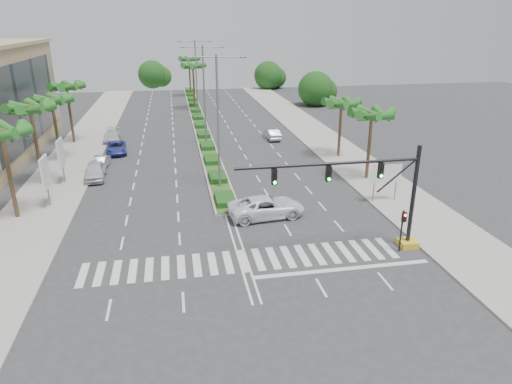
{
  "coord_description": "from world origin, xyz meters",
  "views": [
    {
      "loc": [
        -3.92,
        -25.92,
        14.66
      ],
      "look_at": [
        1.68,
        4.55,
        3.0
      ],
      "focal_mm": 32.0,
      "sensor_mm": 36.0,
      "label": 1
    }
  ],
  "objects_px": {
    "car_parked_b": "(100,163)",
    "car_parked_c": "(116,148)",
    "car_parked_d": "(112,136)",
    "car_crossing": "(266,207)",
    "car_right": "(272,134)",
    "car_parked_a": "(95,171)"
  },
  "relations": [
    {
      "from": "car_parked_c",
      "to": "car_parked_a",
      "type": "bearing_deg",
      "value": -102.93
    },
    {
      "from": "car_parked_b",
      "to": "car_parked_d",
      "type": "xyz_separation_m",
      "value": [
        0.0,
        11.8,
        0.07
      ]
    },
    {
      "from": "car_parked_b",
      "to": "car_parked_c",
      "type": "relative_size",
      "value": 0.82
    },
    {
      "from": "car_parked_d",
      "to": "car_crossing",
      "type": "xyz_separation_m",
      "value": [
        14.72,
        -27.19,
        0.12
      ]
    },
    {
      "from": "car_parked_b",
      "to": "car_parked_c",
      "type": "height_order",
      "value": "car_parked_c"
    },
    {
      "from": "car_parked_d",
      "to": "car_right",
      "type": "bearing_deg",
      "value": -8.68
    },
    {
      "from": "car_parked_b",
      "to": "car_crossing",
      "type": "height_order",
      "value": "car_crossing"
    },
    {
      "from": "car_parked_a",
      "to": "car_crossing",
      "type": "xyz_separation_m",
      "value": [
        14.72,
        -12.15,
        0.04
      ]
    },
    {
      "from": "car_parked_d",
      "to": "car_crossing",
      "type": "relative_size",
      "value": 0.82
    },
    {
      "from": "car_parked_a",
      "to": "car_parked_c",
      "type": "distance_m",
      "value": 9.36
    },
    {
      "from": "car_parked_b",
      "to": "car_parked_c",
      "type": "distance_m",
      "value": 6.15
    },
    {
      "from": "car_parked_a",
      "to": "car_right",
      "type": "xyz_separation_m",
      "value": [
        20.61,
        12.64,
        -0.11
      ]
    },
    {
      "from": "car_parked_c",
      "to": "car_right",
      "type": "relative_size",
      "value": 1.16
    },
    {
      "from": "car_parked_a",
      "to": "car_parked_b",
      "type": "relative_size",
      "value": 1.18
    },
    {
      "from": "car_right",
      "to": "car_parked_b",
      "type": "bearing_deg",
      "value": 22.71
    },
    {
      "from": "car_parked_b",
      "to": "car_right",
      "type": "bearing_deg",
      "value": 32.39
    },
    {
      "from": "car_right",
      "to": "car_parked_a",
      "type": "bearing_deg",
      "value": 29.72
    },
    {
      "from": "car_crossing",
      "to": "car_right",
      "type": "height_order",
      "value": "car_crossing"
    },
    {
      "from": "car_parked_b",
      "to": "car_parked_d",
      "type": "bearing_deg",
      "value": 97.88
    },
    {
      "from": "car_parked_b",
      "to": "car_parked_d",
      "type": "height_order",
      "value": "car_parked_d"
    },
    {
      "from": "car_parked_d",
      "to": "car_parked_a",
      "type": "bearing_deg",
      "value": -92.05
    },
    {
      "from": "car_parked_d",
      "to": "car_parked_b",
      "type": "bearing_deg",
      "value": -92.05
    }
  ]
}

